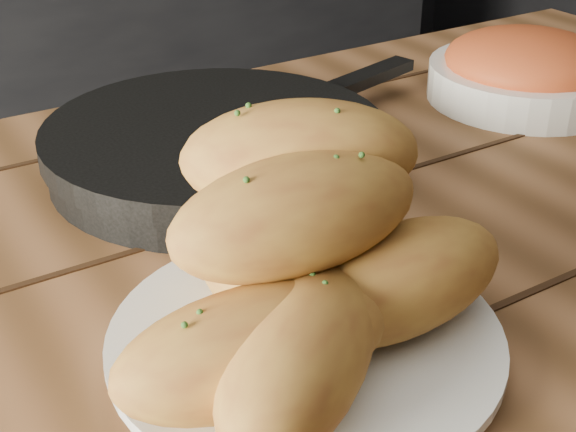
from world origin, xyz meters
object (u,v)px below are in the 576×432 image
object	(u,v)px
plate	(305,342)
table	(359,368)
bread_rolls	(301,266)
skillet	(217,146)
bowl	(526,71)

from	to	relation	value
plate	table	bearing A→B (deg)	35.27
table	plate	xyz separation A→B (m)	(-0.10, -0.07, 0.12)
plate	bread_rolls	size ratio (longest dim) A/B	0.92
skillet	table	bearing A→B (deg)	-83.62
plate	bowl	size ratio (longest dim) A/B	1.16
table	skillet	xyz separation A→B (m)	(-0.02, 0.19, 0.13)
table	bread_rolls	bearing A→B (deg)	-144.40
bread_rolls	bowl	bearing A→B (deg)	28.64
bread_rolls	bowl	world-z (taller)	bread_rolls
bread_rolls	skillet	world-z (taller)	bread_rolls
bread_rolls	skillet	bearing A→B (deg)	72.19
bread_rolls	skillet	distance (m)	0.29
table	skillet	size ratio (longest dim) A/B	3.13
plate	bowl	distance (m)	0.51
table	plate	size ratio (longest dim) A/B	5.58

